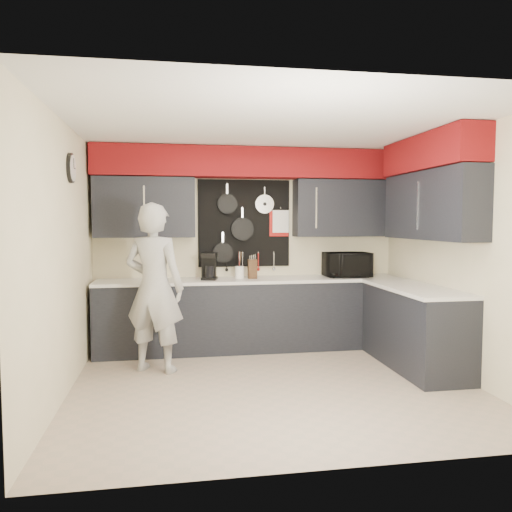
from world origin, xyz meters
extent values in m
plane|color=tan|center=(0.00, 0.00, 0.00)|extent=(4.00, 4.00, 0.00)
cube|color=#F9E9C0|center=(0.00, 1.75, 1.30)|extent=(4.00, 0.01, 2.60)
cube|color=black|center=(-1.33, 1.59, 1.83)|extent=(1.24, 0.32, 0.75)
cube|color=black|center=(1.28, 1.59, 1.83)|extent=(1.34, 0.32, 0.75)
cube|color=maroon|center=(0.00, 1.57, 2.40)|extent=(3.94, 0.36, 0.38)
cube|color=black|center=(-0.05, 1.74, 1.62)|extent=(1.22, 0.03, 1.15)
cylinder|color=black|center=(-0.28, 1.70, 1.88)|extent=(0.26, 0.04, 0.26)
cylinder|color=black|center=(-0.08, 1.70, 1.55)|extent=(0.30, 0.04, 0.30)
cylinder|color=black|center=(-0.34, 1.70, 1.24)|extent=(0.27, 0.04, 0.27)
cylinder|color=silver|center=(0.22, 1.70, 1.88)|extent=(0.25, 0.02, 0.25)
cube|color=#A2100C|center=(0.42, 1.72, 1.62)|extent=(0.26, 0.01, 0.34)
cube|color=white|center=(0.44, 1.70, 1.65)|extent=(0.22, 0.01, 0.30)
cylinder|color=silver|center=(-0.50, 1.71, 1.13)|extent=(0.01, 0.01, 0.20)
cylinder|color=silver|center=(-0.29, 1.71, 1.13)|extent=(0.01, 0.01, 0.20)
cylinder|color=silver|center=(-0.08, 1.71, 1.13)|extent=(0.01, 0.01, 0.20)
cylinder|color=silver|center=(0.14, 1.71, 1.13)|extent=(0.01, 0.01, 0.20)
cylinder|color=silver|center=(0.35, 1.71, 1.13)|extent=(0.01, 0.01, 0.20)
cube|color=#F9E9C0|center=(2.00, 0.00, 1.30)|extent=(0.01, 3.50, 2.60)
cube|color=black|center=(1.84, 0.30, 1.83)|extent=(0.32, 1.70, 0.75)
cube|color=maroon|center=(1.82, 0.30, 2.40)|extent=(0.36, 1.70, 0.38)
cube|color=#F9E9C0|center=(-2.00, 0.00, 1.30)|extent=(0.01, 3.50, 2.60)
cylinder|color=black|center=(-1.98, 0.40, 2.18)|extent=(0.04, 0.30, 0.30)
cylinder|color=white|center=(-1.96, 0.40, 2.18)|extent=(0.01, 0.26, 0.26)
cube|color=black|center=(0.00, 1.45, 0.44)|extent=(3.90, 0.60, 0.88)
cube|color=white|center=(0.00, 1.44, 0.90)|extent=(3.90, 0.63, 0.04)
cube|color=black|center=(1.70, 0.35, 0.44)|extent=(0.60, 1.60, 0.88)
cube|color=white|center=(1.69, 0.35, 0.90)|extent=(0.63, 1.60, 0.04)
cube|color=black|center=(0.00, 1.19, 0.05)|extent=(3.90, 0.06, 0.10)
imported|color=black|center=(1.28, 1.44, 1.08)|extent=(0.58, 0.40, 0.32)
cube|color=#352211|center=(0.01, 1.44, 1.04)|extent=(0.11, 0.11, 0.24)
cylinder|color=white|center=(-0.15, 1.48, 1.00)|extent=(0.12, 0.12, 0.16)
cube|color=black|center=(-0.54, 1.40, 0.94)|extent=(0.23, 0.26, 0.03)
cube|color=black|center=(-0.54, 1.49, 1.09)|extent=(0.19, 0.10, 0.31)
cube|color=black|center=(-0.54, 1.40, 1.23)|extent=(0.23, 0.26, 0.06)
cylinder|color=black|center=(-0.54, 1.38, 1.02)|extent=(0.11, 0.11, 0.14)
imported|color=#B6B6B3|center=(-1.20, 0.69, 0.93)|extent=(0.80, 0.68, 1.85)
camera|label=1|loc=(-1.00, -4.83, 1.65)|focal=35.00mm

